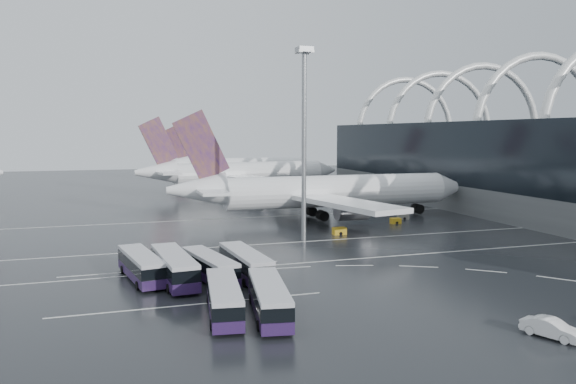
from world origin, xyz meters
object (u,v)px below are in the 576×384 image
object	(u,v)px
bus_row_near_d	(245,263)
gse_cart_belly_d	(403,217)
airliner_gate_b	(240,174)
gse_cart_belly_c	(339,231)
floodlight_mast	(304,120)
bus_row_near_c	(209,266)
bus_row_far_b	(224,298)
bus_row_near_b	(174,267)
bus_row_far_c	(269,298)
van_curve_c	(552,328)
gse_cart_belly_a	(396,221)
bus_row_near_a	(141,265)
airliner_main	(322,192)
airliner_gate_c	(239,167)

from	to	relation	value
bus_row_near_d	gse_cart_belly_d	size ratio (longest dim) A/B	6.18
airliner_gate_b	gse_cart_belly_c	bearing A→B (deg)	-98.10
airliner_gate_b	bus_row_near_d	size ratio (longest dim) A/B	4.76
floodlight_mast	bus_row_near_c	bearing A→B (deg)	-133.67
bus_row_far_b	gse_cart_belly_d	bearing A→B (deg)	-36.50
bus_row_near_b	bus_row_near_d	xyz separation A→B (m)	(8.48, -0.33, -0.10)
bus_row_near_b	bus_row_far_c	xyz separation A→B (m)	(7.25, -15.09, -0.13)
van_curve_c	floodlight_mast	world-z (taller)	floodlight_mast
airliner_gate_b	gse_cart_belly_c	distance (m)	72.79
van_curve_c	bus_row_far_b	bearing A→B (deg)	127.38
bus_row_far_b	bus_row_far_c	world-z (taller)	bus_row_far_c
gse_cart_belly_a	bus_row_far_c	bearing A→B (deg)	-130.32
bus_row_near_b	gse_cart_belly_c	xyz separation A→B (m)	(30.78, 22.83, -1.26)
gse_cart_belly_c	bus_row_near_b	bearing A→B (deg)	-143.44
bus_row_near_a	gse_cart_belly_a	world-z (taller)	bus_row_near_a
floodlight_mast	gse_cart_belly_d	world-z (taller)	floodlight_mast
floodlight_mast	bus_row_near_b	bearing A→B (deg)	-139.55
airliner_main	gse_cart_belly_c	size ratio (longest dim) A/B	28.41
gse_cart_belly_c	bus_row_near_d	bearing A→B (deg)	-133.92
van_curve_c	gse_cart_belly_c	distance (m)	51.02
airliner_gate_b	gse_cart_belly_d	bearing A→B (deg)	-80.73
airliner_gate_b	gse_cart_belly_c	xyz separation A→B (m)	(0.76, -72.62, -4.88)
airliner_gate_c	bus_row_near_b	world-z (taller)	airliner_gate_c
airliner_gate_c	bus_row_near_c	size ratio (longest dim) A/B	4.61
van_curve_c	bus_row_near_c	bearing A→B (deg)	108.47
gse_cart_belly_a	bus_row_near_a	bearing A→B (deg)	-150.45
bus_row_near_c	bus_row_far_b	world-z (taller)	bus_row_far_b
airliner_gate_b	gse_cart_belly_d	world-z (taller)	airliner_gate_b
airliner_gate_c	bus_row_near_d	xyz separation A→B (m)	(-30.72, -136.79, -3.41)
bus_row_near_b	bus_row_near_c	xyz separation A→B (m)	(4.13, -0.19, -0.21)
airliner_gate_b	gse_cart_belly_d	distance (m)	64.25
bus_row_near_a	airliner_main	bearing A→B (deg)	-54.77
airliner_gate_c	bus_row_near_b	bearing A→B (deg)	-100.10
gse_cart_belly_a	gse_cart_belly_d	size ratio (longest dim) A/B	0.93
airliner_gate_b	bus_row_far_c	bearing A→B (deg)	-110.35
bus_row_near_a	bus_row_near_b	world-z (taller)	bus_row_near_b
bus_row_near_b	van_curve_c	distance (m)	40.16
airliner_gate_c	floodlight_mast	world-z (taller)	floodlight_mast
gse_cart_belly_c	gse_cart_belly_a	bearing A→B (deg)	26.45
airliner_gate_b	gse_cart_belly_d	size ratio (longest dim) A/B	29.43
van_curve_c	airliner_gate_b	bearing A→B (deg)	66.61
bus_row_near_d	gse_cart_belly_c	size ratio (longest dim) A/B	5.87
airliner_gate_c	gse_cart_belly_c	size ratio (longest dim) A/B	25.73
bus_row_near_a	bus_row_far_b	world-z (taller)	bus_row_near_a
bus_row_near_c	gse_cart_belly_a	size ratio (longest dim) A/B	6.33
bus_row_near_d	bus_row_far_b	bearing A→B (deg)	153.94
airliner_gate_b	floodlight_mast	world-z (taller)	floodlight_mast
bus_row_near_a	gse_cart_belly_d	distance (m)	62.36
airliner_main	bus_row_near_d	distance (m)	48.16
gse_cart_belly_c	airliner_main	bearing A→B (deg)	78.45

